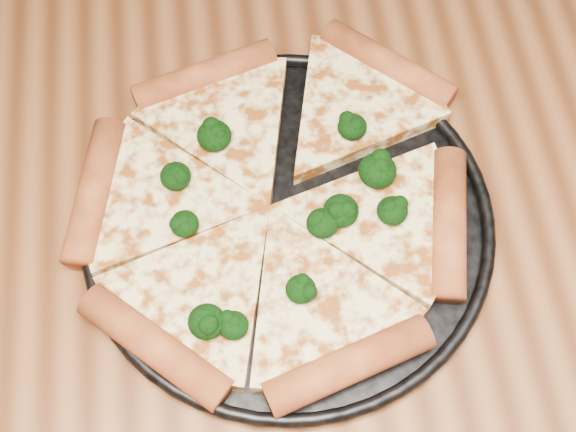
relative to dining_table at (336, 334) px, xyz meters
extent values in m
cube|color=brown|center=(0.00, 0.00, 0.07)|extent=(1.20, 0.90, 0.04)
cylinder|color=black|center=(-0.03, 0.07, 0.09)|extent=(0.33, 0.33, 0.01)
torus|color=black|center=(-0.03, 0.07, 0.10)|extent=(0.34, 0.34, 0.01)
cylinder|color=#B3592C|center=(0.07, 0.21, 0.11)|extent=(0.11, 0.11, 0.03)
cylinder|color=#B3592C|center=(-0.09, 0.21, 0.11)|extent=(0.13, 0.07, 0.03)
cylinder|color=#B3592C|center=(-0.19, 0.11, 0.11)|extent=(0.06, 0.13, 0.03)
cylinder|color=#B3592C|center=(-0.15, -0.03, 0.11)|extent=(0.11, 0.11, 0.03)
cylinder|color=#B3592C|center=(-0.01, -0.06, 0.11)|extent=(0.13, 0.07, 0.03)
cylinder|color=#B3592C|center=(0.09, 0.04, 0.11)|extent=(0.06, 0.13, 0.03)
ellipsoid|color=black|center=(-0.09, 0.14, 0.12)|extent=(0.03, 0.03, 0.02)
ellipsoid|color=black|center=(-0.09, -0.02, 0.12)|extent=(0.02, 0.02, 0.02)
ellipsoid|color=black|center=(0.03, 0.14, 0.12)|extent=(0.02, 0.02, 0.02)
ellipsoid|color=black|center=(0.05, 0.06, 0.12)|extent=(0.03, 0.03, 0.02)
ellipsoid|color=black|center=(-0.12, 0.11, 0.12)|extent=(0.03, 0.03, 0.02)
ellipsoid|color=black|center=(0.04, 0.09, 0.12)|extent=(0.03, 0.03, 0.02)
ellipsoid|color=black|center=(-0.12, 0.06, 0.12)|extent=(0.02, 0.02, 0.02)
ellipsoid|color=black|center=(-0.01, 0.05, 0.12)|extent=(0.03, 0.03, 0.02)
ellipsoid|color=black|center=(-0.11, -0.02, 0.12)|extent=(0.03, 0.03, 0.02)
ellipsoid|color=black|center=(-0.03, 0.00, 0.12)|extent=(0.02, 0.02, 0.02)
ellipsoid|color=black|center=(0.01, 0.06, 0.12)|extent=(0.03, 0.03, 0.02)
camera|label=1|loc=(-0.07, -0.22, 0.67)|focal=49.30mm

